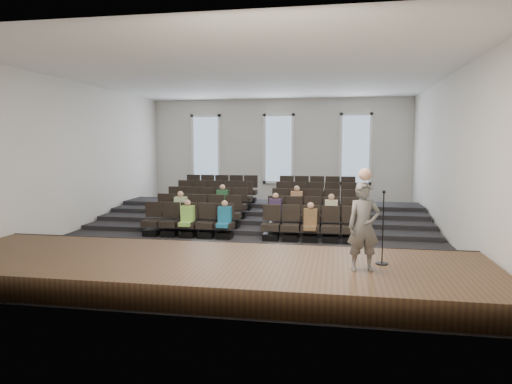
% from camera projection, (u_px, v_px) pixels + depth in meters
% --- Properties ---
extents(ground, '(14.00, 14.00, 0.00)m').
position_uv_depth(ground, '(251.00, 235.00, 14.64)').
color(ground, black).
rests_on(ground, ground).
extents(ceiling, '(12.00, 14.00, 0.02)m').
position_uv_depth(ceiling, '(251.00, 76.00, 14.11)').
color(ceiling, white).
rests_on(ceiling, ground).
extents(wall_back, '(12.00, 0.04, 5.00)m').
position_uv_depth(wall_back, '(279.00, 153.00, 21.25)').
color(wall_back, silver).
rests_on(wall_back, ground).
extents(wall_front, '(12.00, 0.04, 5.00)m').
position_uv_depth(wall_front, '(172.00, 170.00, 7.50)').
color(wall_front, silver).
rests_on(wall_front, ground).
extents(wall_left, '(0.04, 14.00, 5.00)m').
position_uv_depth(wall_left, '(76.00, 157.00, 15.42)').
color(wall_left, silver).
rests_on(wall_left, ground).
extents(wall_right, '(0.04, 14.00, 5.00)m').
position_uv_depth(wall_right, '(453.00, 158.00, 13.33)').
color(wall_right, silver).
rests_on(wall_right, ground).
extents(stage, '(11.80, 3.60, 0.50)m').
position_uv_depth(stage, '(206.00, 271.00, 9.62)').
color(stage, '#48361F').
rests_on(stage, ground).
extents(stage_lip, '(11.80, 0.06, 0.52)m').
position_uv_depth(stage_lip, '(226.00, 252.00, 11.35)').
color(stage_lip, black).
rests_on(stage_lip, ground).
extents(risers, '(11.80, 4.80, 0.60)m').
position_uv_depth(risers, '(266.00, 214.00, 17.72)').
color(risers, black).
rests_on(risers, ground).
extents(seating_rows, '(6.80, 4.70, 1.67)m').
position_uv_depth(seating_rows, '(259.00, 208.00, 16.07)').
color(seating_rows, black).
rests_on(seating_rows, ground).
extents(windows, '(8.44, 0.10, 3.24)m').
position_uv_depth(windows, '(279.00, 149.00, 21.16)').
color(windows, white).
rests_on(windows, wall_back).
extents(audience, '(5.45, 2.64, 1.10)m').
position_uv_depth(audience, '(253.00, 209.00, 14.87)').
color(audience, '#8CCB51').
rests_on(audience, seating_rows).
extents(speaker, '(0.69, 0.52, 1.70)m').
position_uv_depth(speaker, '(364.00, 227.00, 8.70)').
color(speaker, '#5B5A57').
rests_on(speaker, stage).
extents(mic_stand, '(0.25, 0.25, 1.51)m').
position_uv_depth(mic_stand, '(382.00, 242.00, 9.19)').
color(mic_stand, black).
rests_on(mic_stand, stage).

